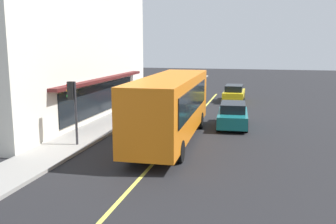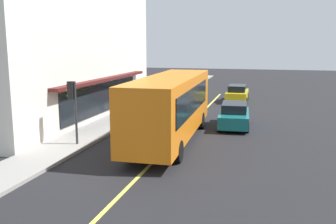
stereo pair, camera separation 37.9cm
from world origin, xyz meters
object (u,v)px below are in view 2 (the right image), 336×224
(car_teal, at_px, (234,115))
(pedestrian_at_corner, at_px, (128,95))
(car_maroon, at_px, (180,94))
(car_yellow, at_px, (237,94))
(traffic_light, at_px, (72,98))
(bus, at_px, (171,105))
(pedestrian_mid_block, at_px, (132,98))

(car_teal, bearing_deg, pedestrian_at_corner, 64.79)
(car_maroon, xyz_separation_m, car_yellow, (1.80, -4.97, 0.00))
(car_maroon, relative_size, pedestrian_at_corner, 2.46)
(traffic_light, relative_size, car_yellow, 0.74)
(bus, relative_size, car_yellow, 2.60)
(car_teal, bearing_deg, car_maroon, 31.77)
(pedestrian_at_corner, bearing_deg, bus, -146.12)
(car_teal, bearing_deg, car_yellow, 3.57)
(car_yellow, distance_m, pedestrian_mid_block, 10.91)
(traffic_light, relative_size, car_maroon, 0.73)
(car_yellow, bearing_deg, pedestrian_mid_block, 139.10)
(car_maroon, height_order, car_yellow, same)
(pedestrian_mid_block, distance_m, pedestrian_at_corner, 1.66)
(traffic_light, relative_size, pedestrian_mid_block, 1.89)
(traffic_light, distance_m, car_teal, 10.26)
(bus, relative_size, traffic_light, 3.50)
(traffic_light, height_order, pedestrian_mid_block, traffic_light)
(traffic_light, xyz_separation_m, car_teal, (6.80, -7.47, -1.79))
(car_maroon, xyz_separation_m, car_teal, (-9.13, -5.65, 0.00))
(bus, relative_size, pedestrian_mid_block, 6.61)
(car_yellow, relative_size, pedestrian_mid_block, 2.54)
(car_yellow, height_order, pedestrian_mid_block, pedestrian_mid_block)
(traffic_light, distance_m, pedestrian_at_corner, 11.04)
(car_maroon, height_order, pedestrian_mid_block, pedestrian_mid_block)
(bus, relative_size, car_teal, 2.55)
(traffic_light, distance_m, car_yellow, 19.07)
(car_teal, xyz_separation_m, pedestrian_at_corner, (4.10, 8.70, 0.49))
(car_maroon, bearing_deg, car_yellow, -70.11)
(traffic_light, bearing_deg, pedestrian_mid_block, 2.11)
(bus, height_order, traffic_light, bus)
(pedestrian_mid_block, xyz_separation_m, pedestrian_at_corner, (1.41, 0.88, 0.06))
(bus, distance_m, car_maroon, 13.90)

